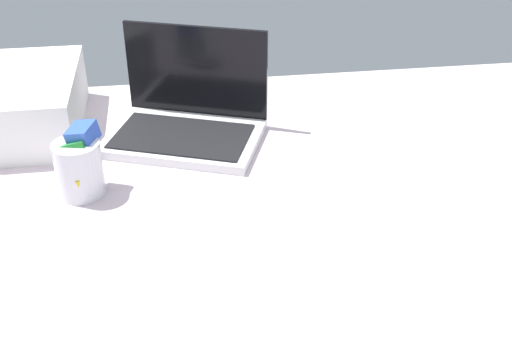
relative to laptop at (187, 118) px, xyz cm
name	(u,v)px	position (x,y,z in cm)	size (l,w,h in cm)	color
bed_mattress	(228,276)	(4.63, -39.13, -13.41)	(180.00, 140.00, 18.00)	silver
laptop	(187,118)	(0.00, 0.00, 0.00)	(39.02, 33.24, 23.00)	silver
snack_cup	(79,166)	(-21.59, -20.96, 1.69)	(9.20, 10.19, 14.11)	silver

